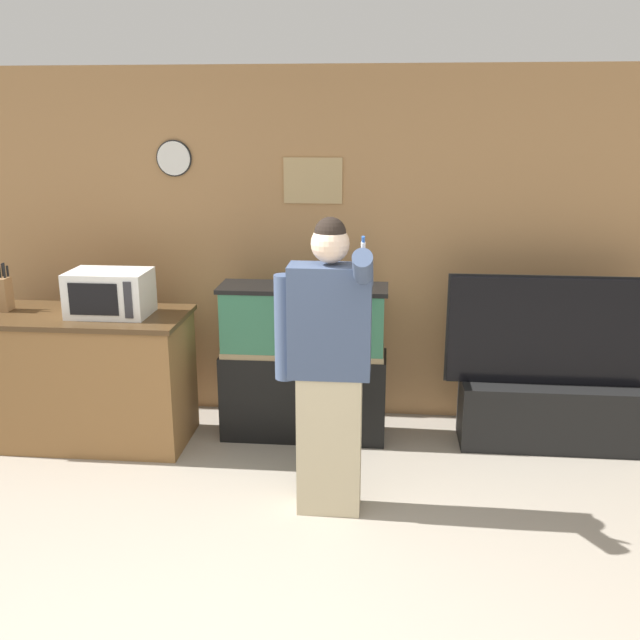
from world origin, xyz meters
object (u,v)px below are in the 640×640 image
object	(u,v)px
microwave	(110,293)
knife_block	(0,293)
counter_island	(79,377)
aquarium_on_stand	(304,362)
person_standing	(328,365)
tv_on_stand	(551,397)

from	to	relation	value
microwave	knife_block	world-z (taller)	knife_block
microwave	knife_block	xyz separation A→B (m)	(-0.81, 0.05, -0.03)
counter_island	knife_block	bearing A→B (deg)	175.34
aquarium_on_stand	person_standing	bearing A→B (deg)	-75.66
counter_island	aquarium_on_stand	size ratio (longest dim) A/B	1.33
microwave	tv_on_stand	size ratio (longest dim) A/B	0.36
aquarium_on_stand	person_standing	distance (m)	1.09
aquarium_on_stand	person_standing	xyz separation A→B (m)	(0.26, -1.00, 0.34)
tv_on_stand	person_standing	xyz separation A→B (m)	(-1.48, -1.01, 0.54)
tv_on_stand	person_standing	bearing A→B (deg)	-145.71
microwave	knife_block	bearing A→B (deg)	176.77
microwave	tv_on_stand	bearing A→B (deg)	4.23
counter_island	microwave	xyz separation A→B (m)	(0.28, -0.00, 0.62)
microwave	person_standing	world-z (taller)	person_standing
aquarium_on_stand	counter_island	bearing A→B (deg)	-172.20
counter_island	aquarium_on_stand	world-z (taller)	aquarium_on_stand
tv_on_stand	person_standing	size ratio (longest dim) A/B	0.86
knife_block	person_standing	bearing A→B (deg)	-19.36
aquarium_on_stand	knife_block	bearing A→B (deg)	-175.36
counter_island	tv_on_stand	distance (m)	3.32
counter_island	knife_block	size ratio (longest dim) A/B	4.62
microwave	aquarium_on_stand	world-z (taller)	microwave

